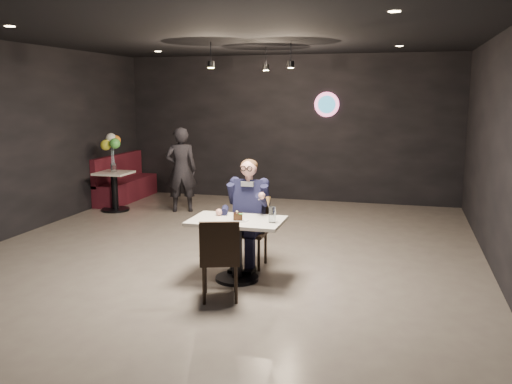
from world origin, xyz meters
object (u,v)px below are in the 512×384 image
(seated_man, at_px, (249,212))
(side_table, at_px, (115,191))
(sundae_glass, at_px, (272,214))
(passerby, at_px, (181,170))
(chair_near, at_px, (220,258))
(main_table, at_px, (237,250))
(balloon_vase, at_px, (114,168))
(chair_far, at_px, (250,232))
(booth_bench, at_px, (126,178))

(seated_man, height_order, side_table, seated_man)
(sundae_glass, relative_size, passerby, 0.11)
(chair_near, distance_m, seated_man, 1.19)
(main_table, distance_m, balloon_vase, 4.67)
(seated_man, bearing_deg, sundae_glass, -52.99)
(passerby, bearing_deg, side_table, -9.59)
(balloon_vase, bearing_deg, passerby, 12.55)
(chair_far, distance_m, side_table, 4.30)
(balloon_vase, bearing_deg, main_table, -42.50)
(main_table, distance_m, booth_bench, 5.58)
(passerby, bearing_deg, balloon_vase, -9.59)
(side_table, xyz_separation_m, balloon_vase, (0.00, 0.00, 0.45))
(sundae_glass, height_order, booth_bench, booth_bench)
(chair_far, xyz_separation_m, balloon_vase, (-3.43, 2.59, 0.37))
(balloon_vase, bearing_deg, side_table, 0.00)
(chair_far, distance_m, balloon_vase, 4.32)
(chair_far, relative_size, passerby, 0.57)
(seated_man, relative_size, passerby, 0.90)
(main_table, xyz_separation_m, side_table, (-3.43, 3.14, 0.01))
(seated_man, xyz_separation_m, passerby, (-2.17, 2.87, 0.08))
(main_table, xyz_separation_m, sundae_glass, (0.44, -0.04, 0.47))
(chair_far, relative_size, booth_bench, 0.48)
(seated_man, xyz_separation_m, sundae_glass, (0.44, -0.59, 0.12))
(booth_bench, distance_m, side_table, 1.05)
(chair_near, distance_m, sundae_glass, 0.82)
(main_table, relative_size, chair_near, 1.20)
(chair_near, bearing_deg, passerby, 99.63)
(chair_near, xyz_separation_m, side_table, (-3.43, 3.76, -0.08))
(chair_near, distance_m, side_table, 5.09)
(side_table, bearing_deg, seated_man, -37.09)
(chair_far, bearing_deg, seated_man, -90.00)
(main_table, xyz_separation_m, booth_bench, (-3.73, 4.14, 0.11))
(balloon_vase, height_order, passerby, passerby)
(chair_far, xyz_separation_m, seated_man, (0.00, -0.00, 0.26))
(side_table, distance_m, balloon_vase, 0.45)
(main_table, relative_size, booth_bench, 0.57)
(side_table, bearing_deg, passerby, 12.55)
(seated_man, xyz_separation_m, balloon_vase, (-3.43, 2.59, 0.11))
(chair_far, xyz_separation_m, chair_near, (0.00, -1.17, 0.00))
(seated_man, distance_m, passerby, 3.60)
(main_table, relative_size, sundae_glass, 5.99)
(chair_near, xyz_separation_m, seated_man, (0.00, 1.17, 0.26))
(sundae_glass, relative_size, side_table, 0.24)
(chair_near, height_order, balloon_vase, chair_near)
(booth_bench, bearing_deg, passerby, -24.70)
(seated_man, relative_size, balloon_vase, 9.05)
(side_table, height_order, balloon_vase, balloon_vase)
(booth_bench, relative_size, passerby, 1.20)
(side_table, height_order, passerby, passerby)
(chair_near, distance_m, booth_bench, 6.05)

